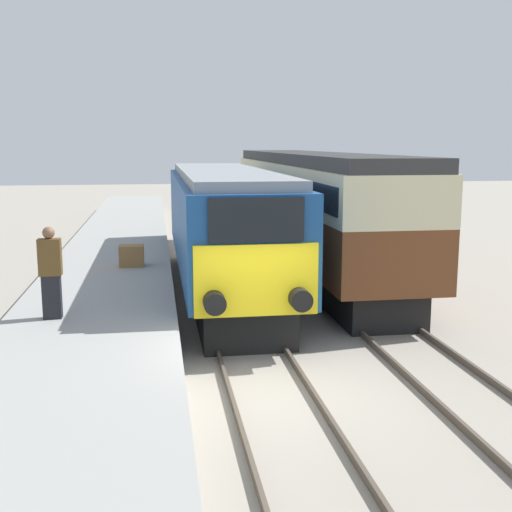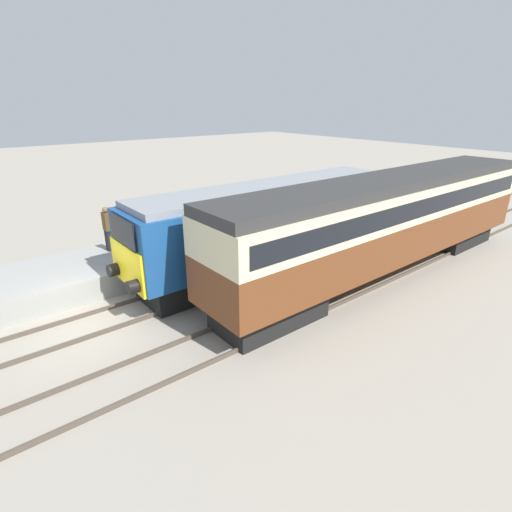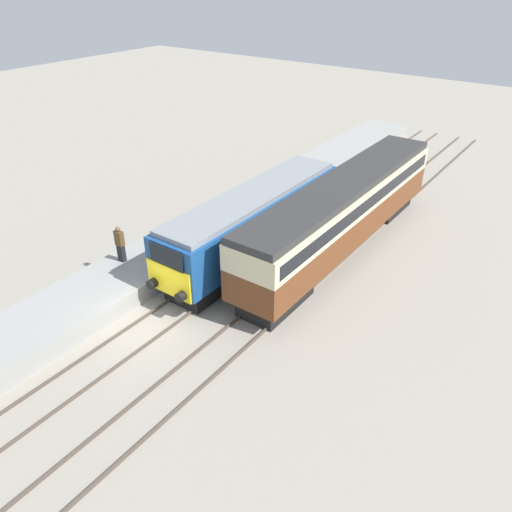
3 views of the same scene
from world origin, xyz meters
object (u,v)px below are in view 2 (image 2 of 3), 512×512
object	(u,v)px
locomotive	(271,223)
passenger_carriage	(388,217)
person_on_platform	(108,229)
luggage_crate	(235,227)

from	to	relation	value
locomotive	passenger_carriage	distance (m)	4.71
person_on_platform	luggage_crate	distance (m)	5.65
locomotive	person_on_platform	world-z (taller)	locomotive
locomotive	luggage_crate	distance (m)	2.78
locomotive	passenger_carriage	bearing A→B (deg)	43.59
locomotive	person_on_platform	bearing A→B (deg)	-126.90
passenger_carriage	person_on_platform	xyz separation A→B (m)	(-7.44, -8.61, -0.61)
passenger_carriage	luggage_crate	xyz separation A→B (m)	(-6.06, -3.17, -1.25)
person_on_platform	luggage_crate	size ratio (longest dim) A/B	2.66
locomotive	luggage_crate	bearing A→B (deg)	178.54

